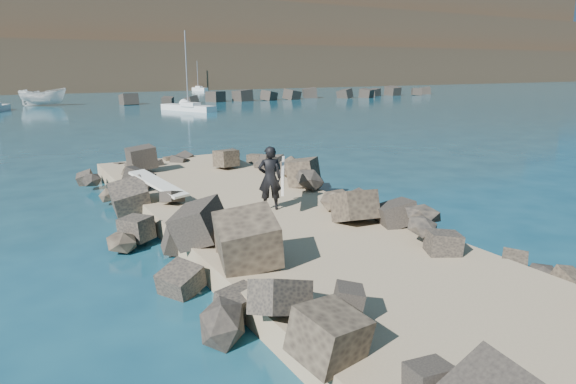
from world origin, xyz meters
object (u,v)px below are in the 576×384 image
boat_imported (43,97)px  surfer_with_board (272,178)px  sailboat_c (188,108)px  surfboard_resting (159,187)px

boat_imported → surfer_with_board: (1.47, -58.93, 0.48)m
boat_imported → surfer_with_board: surfer_with_board is taller
surfer_with_board → sailboat_c: sailboat_c is taller
surfer_with_board → sailboat_c: bearing=74.3°
surfer_with_board → sailboat_c: size_ratio=0.24×
boat_imported → sailboat_c: sailboat_c is taller
surfboard_resting → sailboat_c: bearing=48.5°
surfboard_resting → boat_imported: (1.23, 56.20, 0.06)m
boat_imported → sailboat_c: 21.21m
surfboard_resting → surfer_with_board: (2.70, -2.74, 0.54)m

